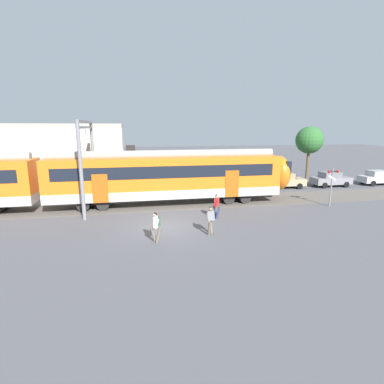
{
  "coord_description": "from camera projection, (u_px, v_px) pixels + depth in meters",
  "views": [
    {
      "loc": [
        -1.79,
        -17.56,
        6.04
      ],
      "look_at": [
        2.14,
        2.63,
        1.6
      ],
      "focal_mm": 28.0,
      "sensor_mm": 36.0,
      "label": 1
    }
  ],
  "objects": [
    {
      "name": "parked_car_grey",
      "position": [
        331.0,
        179.0,
        31.15
      ],
      "size": [
        4.01,
        1.77,
        1.54
      ],
      "color": "gray",
      "rests_on": "ground"
    },
    {
      "name": "parked_car_tan",
      "position": [
        284.0,
        180.0,
        30.41
      ],
      "size": [
        4.08,
        1.92,
        1.54
      ],
      "color": "tan",
      "rests_on": "ground"
    },
    {
      "name": "catenary_gantry",
      "position": [
        87.0,
        151.0,
        22.2
      ],
      "size": [
        0.24,
        6.64,
        6.53
      ],
      "color": "gray",
      "rests_on": "ground"
    },
    {
      "name": "street_tree_right",
      "position": [
        309.0,
        140.0,
        34.72
      ],
      "size": [
        3.14,
        3.14,
        6.18
      ],
      "color": "brown",
      "rests_on": "ground"
    },
    {
      "name": "commuter_train",
      "position": [
        52.0,
        180.0,
        22.14
      ],
      "size": [
        38.05,
        3.07,
        4.73
      ],
      "color": "#B2ADA8",
      "rests_on": "ground"
    },
    {
      "name": "parked_car_silver",
      "position": [
        378.0,
        177.0,
        32.18
      ],
      "size": [
        4.04,
        1.84,
        1.54
      ],
      "color": "#B7BABF",
      "rests_on": "ground"
    },
    {
      "name": "pedestrian_grey",
      "position": [
        210.0,
        218.0,
        17.07
      ],
      "size": [
        0.53,
        0.64,
        1.67
      ],
      "color": "#6B6051",
      "rests_on": "ground"
    },
    {
      "name": "track_bed",
      "position": [
        19.0,
        211.0,
        22.15
      ],
      "size": [
        80.0,
        4.4,
        0.01
      ],
      "primitive_type": "cube",
      "color": "#605951",
      "rests_on": "ground"
    },
    {
      "name": "ground_plane",
      "position": [
        166.0,
        228.0,
        18.46
      ],
      "size": [
        160.0,
        160.0,
        0.0
      ],
      "primitive_type": "plane",
      "color": "#515156"
    },
    {
      "name": "pedestrian_white",
      "position": [
        156.0,
        224.0,
        15.93
      ],
      "size": [
        0.63,
        0.55,
        1.67
      ],
      "color": "#6B6051",
      "rests_on": "ground"
    },
    {
      "name": "background_building",
      "position": [
        46.0,
        157.0,
        29.39
      ],
      "size": [
        14.92,
        5.0,
        9.2
      ],
      "color": "beige",
      "rests_on": "ground"
    },
    {
      "name": "crossing_signal",
      "position": [
        332.0,
        181.0,
        23.01
      ],
      "size": [
        0.96,
        0.22,
        3.0
      ],
      "color": "gray",
      "rests_on": "ground"
    },
    {
      "name": "pedestrian_red",
      "position": [
        217.0,
        205.0,
        20.13
      ],
      "size": [
        0.49,
        0.67,
        1.67
      ],
      "color": "navy",
      "rests_on": "ground"
    }
  ]
}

